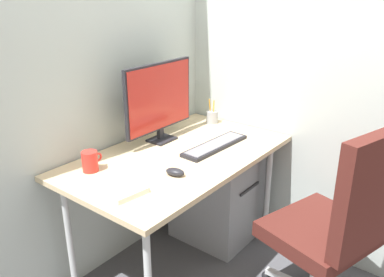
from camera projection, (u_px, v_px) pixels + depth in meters
name	position (u px, v px, depth m)	size (l,w,h in m)	color
ground_plane	(180.00, 265.00, 2.45)	(8.00, 8.00, 0.00)	#4C4C51
wall_back	(120.00, 26.00, 2.18)	(2.42, 0.04, 2.80)	#B7C1BC
wall_side_right	(271.00, 23.00, 2.34)	(0.04, 1.89, 2.80)	#B7C1BC
desk	(178.00, 163.00, 2.20)	(1.28, 0.75, 0.75)	#D1B78C
office_chair	(341.00, 220.00, 1.90)	(0.62, 0.61, 1.05)	black
filing_cabinet	(216.00, 194.00, 2.66)	(0.43, 0.50, 0.62)	gray
monitor	(159.00, 99.00, 2.29)	(0.52, 0.12, 0.46)	black
keyboard	(215.00, 145.00, 2.27)	(0.47, 0.14, 0.02)	black
mouse	(175.00, 172.00, 1.93)	(0.05, 0.10, 0.04)	black
pen_holder	(212.00, 117.00, 2.65)	(0.08, 0.08, 0.17)	#9EA0A5
notebook	(121.00, 189.00, 1.79)	(0.17, 0.20, 0.03)	silver
coffee_mug	(90.00, 161.00, 1.97)	(0.11, 0.08, 0.10)	red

